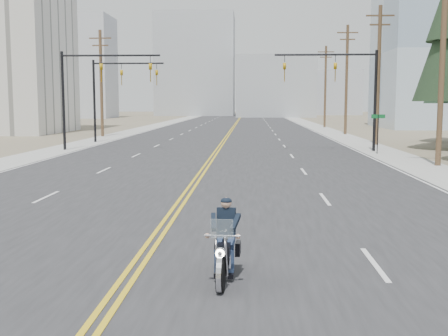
% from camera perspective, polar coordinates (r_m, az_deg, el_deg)
% --- Properties ---
extents(road, '(20.00, 200.00, 0.01)m').
position_cam_1_polar(road, '(77.78, 0.98, 4.17)').
color(road, '#303033').
rests_on(road, ground).
extents(sidewalk_left, '(3.00, 200.00, 0.01)m').
position_cam_1_polar(sidewalk_left, '(78.97, -7.42, 4.15)').
color(sidewalk_left, '#A5A5A0').
rests_on(sidewalk_left, ground).
extents(sidewalk_right, '(3.00, 200.00, 0.01)m').
position_cam_1_polar(sidewalk_right, '(78.27, 9.44, 4.10)').
color(sidewalk_right, '#A5A5A0').
rests_on(sidewalk_right, ground).
extents(traffic_mast_left, '(7.10, 0.26, 7.00)m').
position_cam_1_polar(traffic_mast_left, '(41.28, -13.38, 8.61)').
color(traffic_mast_left, black).
rests_on(traffic_mast_left, ground).
extents(traffic_mast_right, '(7.10, 0.26, 7.00)m').
position_cam_1_polar(traffic_mast_right, '(40.24, 12.32, 8.69)').
color(traffic_mast_right, black).
rests_on(traffic_mast_right, ground).
extents(traffic_mast_far, '(6.10, 0.26, 7.00)m').
position_cam_1_polar(traffic_mast_far, '(49.10, -11.16, 8.26)').
color(traffic_mast_far, black).
rests_on(traffic_mast_far, ground).
extents(street_sign, '(0.90, 0.06, 2.62)m').
position_cam_1_polar(street_sign, '(38.63, 15.37, 4.05)').
color(street_sign, black).
rests_on(street_sign, ground).
extents(utility_pole_b, '(2.20, 0.30, 11.50)m').
position_cam_1_polar(utility_pole_b, '(32.40, 21.33, 10.77)').
color(utility_pole_b, brown).
rests_on(utility_pole_b, ground).
extents(utility_pole_c, '(2.20, 0.30, 11.00)m').
position_cam_1_polar(utility_pole_c, '(46.83, 15.42, 9.28)').
color(utility_pole_c, brown).
rests_on(utility_pole_c, ground).
extents(utility_pole_d, '(2.20, 0.30, 11.50)m').
position_cam_1_polar(utility_pole_d, '(61.56, 12.34, 8.92)').
color(utility_pole_d, brown).
rests_on(utility_pole_d, ground).
extents(utility_pole_e, '(2.20, 0.30, 11.00)m').
position_cam_1_polar(utility_pole_e, '(78.36, 10.26, 8.27)').
color(utility_pole_e, brown).
rests_on(utility_pole_e, ground).
extents(utility_pole_left, '(2.20, 0.30, 10.50)m').
position_cam_1_polar(utility_pole_left, '(57.65, -12.37, 8.58)').
color(utility_pole_left, brown).
rests_on(utility_pole_left, ground).
extents(haze_bldg_a, '(14.00, 12.00, 22.00)m').
position_cam_1_polar(haze_bldg_a, '(128.45, -14.41, 9.87)').
color(haze_bldg_a, '#B7BCC6').
rests_on(haze_bldg_a, ground).
extents(haze_bldg_b, '(18.00, 14.00, 14.00)m').
position_cam_1_polar(haze_bldg_b, '(132.83, 5.20, 8.21)').
color(haze_bldg_b, '#ADB2B7').
rests_on(haze_bldg_b, ground).
extents(haze_bldg_c, '(16.00, 12.00, 18.00)m').
position_cam_1_polar(haze_bldg_c, '(123.66, 20.69, 8.85)').
color(haze_bldg_c, '#B7BCC6').
rests_on(haze_bldg_c, ground).
extents(haze_bldg_d, '(20.00, 15.00, 26.00)m').
position_cam_1_polar(haze_bldg_d, '(148.67, -2.88, 10.38)').
color(haze_bldg_d, '#ADB2B7').
rests_on(haze_bldg_d, ground).
extents(haze_bldg_e, '(14.00, 14.00, 12.00)m').
position_cam_1_polar(haze_bldg_e, '(159.30, 10.98, 7.50)').
color(haze_bldg_e, '#B7BCC6').
rests_on(haze_bldg_e, ground).
extents(haze_bldg_f, '(12.00, 12.00, 16.00)m').
position_cam_1_polar(haze_bldg_f, '(147.36, -18.29, 8.14)').
color(haze_bldg_f, '#ADB2B7').
rests_on(haze_bldg_f, ground).
extents(motorcyclist, '(0.98, 2.06, 1.57)m').
position_cam_1_polar(motorcyclist, '(10.88, 0.08, -7.35)').
color(motorcyclist, black).
rests_on(motorcyclist, ground).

